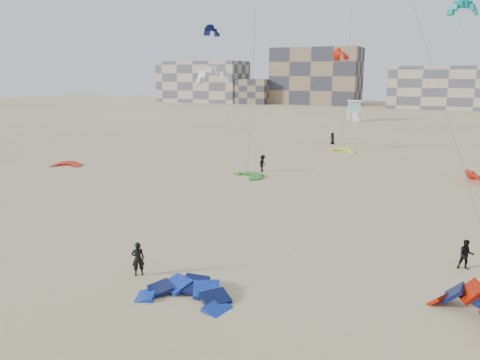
% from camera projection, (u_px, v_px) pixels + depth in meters
% --- Properties ---
extents(ground, '(320.00, 320.00, 0.00)m').
position_uv_depth(ground, '(190.00, 273.00, 23.98)').
color(ground, '#C5B684').
rests_on(ground, ground).
extents(kite_ground_blue, '(4.47, 4.69, 2.08)m').
position_uv_depth(kite_ground_blue, '(185.00, 299.00, 21.27)').
color(kite_ground_blue, blue).
rests_on(kite_ground_blue, ground).
extents(kite_ground_orange, '(5.57, 5.56, 3.92)m').
position_uv_depth(kite_ground_orange, '(473.00, 320.00, 19.40)').
color(kite_ground_orange, red).
rests_on(kite_ground_orange, ground).
extents(kite_ground_red, '(4.13, 4.25, 1.16)m').
position_uv_depth(kite_ground_red, '(66.00, 166.00, 51.71)').
color(kite_ground_red, red).
rests_on(kite_ground_red, ground).
extents(kite_ground_green, '(4.72, 4.77, 0.61)m').
position_uv_depth(kite_ground_green, '(249.00, 177.00, 46.34)').
color(kite_ground_green, '#2D8E1F').
rests_on(kite_ground_green, ground).
extents(kite_ground_red_far, '(4.27, 4.20, 3.25)m').
position_uv_depth(kite_ground_red_far, '(478.00, 183.00, 43.76)').
color(kite_ground_red_far, red).
rests_on(kite_ground_red_far, ground).
extents(kite_ground_yellow, '(3.76, 3.95, 0.88)m').
position_uv_depth(kite_ground_yellow, '(342.00, 151.00, 61.48)').
color(kite_ground_yellow, yellow).
rests_on(kite_ground_yellow, ground).
extents(kitesurfer_main, '(0.77, 0.74, 1.77)m').
position_uv_depth(kitesurfer_main, '(138.00, 259.00, 23.54)').
color(kitesurfer_main, black).
rests_on(kitesurfer_main, ground).
extents(kitesurfer_b, '(0.88, 0.74, 1.61)m').
position_uv_depth(kitesurfer_b, '(466.00, 255.00, 24.28)').
color(kitesurfer_b, black).
rests_on(kitesurfer_b, ground).
extents(kitesurfer_c, '(0.80, 1.21, 1.75)m').
position_uv_depth(kitesurfer_c, '(263.00, 163.00, 48.53)').
color(kitesurfer_c, black).
rests_on(kitesurfer_c, ground).
extents(kitesurfer_e, '(0.97, 0.81, 1.69)m').
position_uv_depth(kitesurfer_e, '(332.00, 138.00, 67.21)').
color(kitesurfer_e, black).
rests_on(kitesurfer_e, ground).
extents(kite_fly_grey, '(10.51, 6.29, 10.22)m').
position_uv_depth(kite_fly_grey, '(214.00, 77.00, 57.50)').
color(kite_fly_grey, white).
rests_on(kite_fly_grey, ground).
extents(kite_fly_navy, '(8.09, 7.37, 16.50)m').
position_uv_depth(kite_fly_navy, '(212.00, 32.00, 73.62)').
color(kite_fly_navy, '#0D1437').
rests_on(kite_fly_navy, ground).
extents(kite_fly_teal_b, '(6.52, 6.66, 19.81)m').
position_uv_depth(kite_fly_teal_b, '(463.00, 9.00, 69.30)').
color(kite_fly_teal_b, '#098C93').
rests_on(kite_fly_teal_b, ground).
extents(kite_fly_red, '(5.45, 5.41, 13.50)m').
position_uv_depth(kite_fly_red, '(340.00, 56.00, 77.55)').
color(kite_fly_red, red).
rests_on(kite_fly_red, ground).
extents(lifeguard_tower_far, '(3.72, 6.26, 4.29)m').
position_uv_depth(lifeguard_tower_far, '(354.00, 111.00, 100.43)').
color(lifeguard_tower_far, white).
rests_on(lifeguard_tower_far, ground).
extents(condo_west_a, '(30.00, 15.00, 14.00)m').
position_uv_depth(condo_west_a, '(203.00, 82.00, 165.96)').
color(condo_west_a, tan).
rests_on(condo_west_a, ground).
extents(condo_west_b, '(28.00, 14.00, 18.00)m').
position_uv_depth(condo_west_b, '(316.00, 76.00, 153.08)').
color(condo_west_b, '#81684E').
rests_on(condo_west_b, ground).
extents(condo_mid, '(32.00, 16.00, 12.00)m').
position_uv_depth(condo_mid, '(448.00, 87.00, 134.21)').
color(condo_mid, tan).
rests_on(condo_mid, ground).
extents(condo_fill_left, '(12.00, 10.00, 8.00)m').
position_uv_depth(condo_fill_left, '(253.00, 91.00, 156.86)').
color(condo_fill_left, '#81684E').
rests_on(condo_fill_left, ground).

